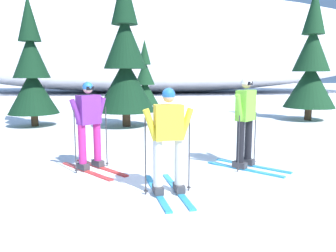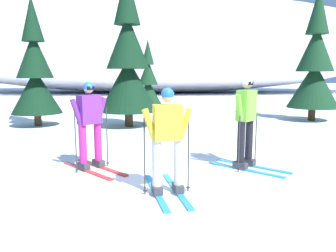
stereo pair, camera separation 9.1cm
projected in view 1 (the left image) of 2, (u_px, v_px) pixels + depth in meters
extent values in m
plane|color=white|center=(150.00, 176.00, 6.33)|extent=(120.00, 120.00, 0.00)
cube|color=red|center=(101.00, 167.00, 6.85)|extent=(1.24, 1.30, 0.03)
cube|color=red|center=(86.00, 171.00, 6.61)|extent=(1.24, 1.30, 0.03)
cube|color=#38383D|center=(98.00, 163.00, 6.91)|extent=(0.29, 0.30, 0.12)
cube|color=#38383D|center=(83.00, 166.00, 6.67)|extent=(0.29, 0.30, 0.12)
cylinder|color=#B7237A|center=(97.00, 142.00, 6.84)|extent=(0.15, 0.15, 0.77)
cylinder|color=#B7237A|center=(82.00, 144.00, 6.60)|extent=(0.15, 0.15, 0.77)
cube|color=#6B2889|center=(89.00, 110.00, 6.62)|extent=(0.48, 0.48, 0.57)
cylinder|color=#6B2889|center=(100.00, 111.00, 6.81)|extent=(0.27, 0.26, 0.58)
cylinder|color=#6B2889|center=(77.00, 114.00, 6.44)|extent=(0.27, 0.26, 0.58)
sphere|color=beige|center=(88.00, 89.00, 6.55)|extent=(0.19, 0.19, 0.19)
sphere|color=#2366B2|center=(88.00, 87.00, 6.55)|extent=(0.21, 0.21, 0.21)
cube|color=black|center=(90.00, 88.00, 6.50)|extent=(0.13, 0.13, 0.07)
cylinder|color=#2D2D33|center=(106.00, 137.00, 6.92)|extent=(0.02, 0.02, 1.24)
cylinder|color=#2D2D33|center=(107.00, 163.00, 7.01)|extent=(0.07, 0.07, 0.01)
cylinder|color=#2D2D33|center=(75.00, 142.00, 6.41)|extent=(0.02, 0.02, 1.24)
cylinder|color=#2D2D33|center=(76.00, 170.00, 6.50)|extent=(0.07, 0.07, 0.01)
cube|color=#2893CC|center=(252.00, 166.00, 6.99)|extent=(1.31, 1.18, 0.03)
cube|color=#2893CC|center=(244.00, 169.00, 6.72)|extent=(1.31, 1.18, 0.03)
cube|color=#38383D|center=(247.00, 161.00, 7.04)|extent=(0.30, 0.29, 0.12)
cube|color=#38383D|center=(240.00, 165.00, 6.77)|extent=(0.30, 0.29, 0.12)
cylinder|color=black|center=(248.00, 139.00, 6.96)|extent=(0.15, 0.15, 0.83)
cylinder|color=black|center=(240.00, 142.00, 6.70)|extent=(0.15, 0.15, 0.83)
cube|color=#75C638|center=(246.00, 105.00, 6.72)|extent=(0.47, 0.49, 0.61)
cylinder|color=#75C638|center=(252.00, 106.00, 6.93)|extent=(0.26, 0.27, 0.58)
cylinder|color=#75C638|center=(239.00, 109.00, 6.52)|extent=(0.26, 0.27, 0.58)
sphere|color=tan|center=(246.00, 84.00, 6.65)|extent=(0.19, 0.19, 0.19)
sphere|color=white|center=(247.00, 82.00, 6.65)|extent=(0.21, 0.21, 0.21)
cube|color=black|center=(250.00, 83.00, 6.60)|extent=(0.13, 0.14, 0.07)
cylinder|color=#2D2D33|center=(255.00, 139.00, 7.07)|extent=(0.02, 0.02, 1.12)
cylinder|color=#2D2D33|center=(254.00, 161.00, 7.14)|extent=(0.07, 0.07, 0.01)
cylinder|color=#2D2D33|center=(239.00, 144.00, 6.52)|extent=(0.02, 0.02, 1.12)
cylinder|color=#2D2D33|center=(238.00, 169.00, 6.60)|extent=(0.07, 0.07, 0.01)
cube|color=#2893CC|center=(157.00, 192.00, 5.45)|extent=(0.45, 1.70, 0.03)
cube|color=#2893CC|center=(177.00, 190.00, 5.53)|extent=(0.45, 1.70, 0.03)
cube|color=#38383D|center=(158.00, 189.00, 5.34)|extent=(0.19, 0.30, 0.12)
cube|color=#38383D|center=(179.00, 188.00, 5.42)|extent=(0.19, 0.30, 0.12)
cylinder|color=silver|center=(158.00, 163.00, 5.27)|extent=(0.15, 0.15, 0.74)
cylinder|color=silver|center=(179.00, 162.00, 5.35)|extent=(0.15, 0.15, 0.74)
cube|color=yellow|center=(169.00, 122.00, 5.21)|extent=(0.48, 0.32, 0.55)
cylinder|color=yellow|center=(152.00, 127.00, 5.16)|extent=(0.29, 0.15, 0.58)
cylinder|color=yellow|center=(185.00, 126.00, 5.29)|extent=(0.29, 0.15, 0.58)
sphere|color=tan|center=(169.00, 96.00, 5.15)|extent=(0.19, 0.19, 0.19)
sphere|color=#2366B2|center=(169.00, 94.00, 5.15)|extent=(0.21, 0.21, 0.21)
cube|color=black|center=(167.00, 95.00, 5.23)|extent=(0.15, 0.07, 0.07)
cylinder|color=#2D2D33|center=(145.00, 157.00, 5.27)|extent=(0.02, 0.02, 1.24)
cylinder|color=#2D2D33|center=(146.00, 191.00, 5.36)|extent=(0.07, 0.07, 0.01)
cylinder|color=#2D2D33|center=(189.00, 154.00, 5.44)|extent=(0.02, 0.02, 1.24)
cylinder|color=#2D2D33|center=(189.00, 187.00, 5.53)|extent=(0.07, 0.07, 0.01)
cylinder|color=#47301E|center=(35.00, 118.00, 12.27)|extent=(0.25, 0.25, 0.63)
cone|color=black|center=(33.00, 91.00, 12.12)|extent=(1.79, 1.79, 1.61)
cone|color=black|center=(31.00, 55.00, 11.92)|extent=(1.29, 1.29, 1.61)
cone|color=black|center=(28.00, 18.00, 11.73)|extent=(0.79, 0.79, 1.61)
cylinder|color=#47301E|center=(126.00, 116.00, 12.21)|extent=(0.30, 0.30, 0.74)
cone|color=black|center=(126.00, 85.00, 12.04)|extent=(2.13, 2.13, 1.91)
cone|color=black|center=(125.00, 41.00, 11.80)|extent=(1.53, 1.53, 1.91)
cylinder|color=#47301E|center=(145.00, 107.00, 16.99)|extent=(0.19, 0.19, 0.48)
cone|color=#14381E|center=(145.00, 92.00, 16.88)|extent=(1.38, 1.38, 1.24)
cone|color=#14381E|center=(145.00, 72.00, 16.73)|extent=(1.00, 1.00, 1.24)
cone|color=#14381E|center=(145.00, 52.00, 16.57)|extent=(0.61, 0.61, 1.24)
cylinder|color=#47301E|center=(308.00, 112.00, 13.86)|extent=(0.29, 0.29, 0.71)
cone|color=#14381E|center=(310.00, 85.00, 13.69)|extent=(2.04, 2.04, 1.83)
cone|color=#14381E|center=(312.00, 48.00, 13.46)|extent=(1.47, 1.47, 1.83)
cone|color=#14381E|center=(315.00, 11.00, 13.23)|extent=(0.90, 0.90, 1.83)
ellipsoid|color=white|center=(147.00, 45.00, 33.46)|extent=(49.96, 17.42, 9.43)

